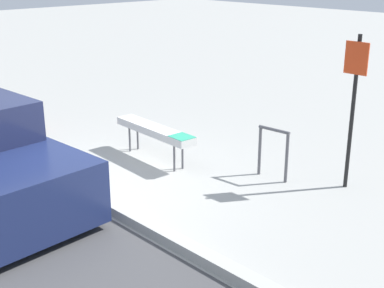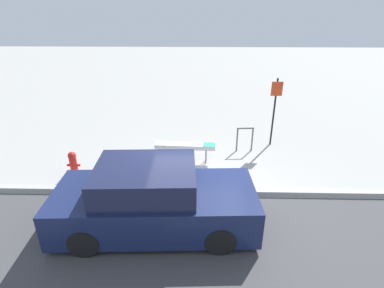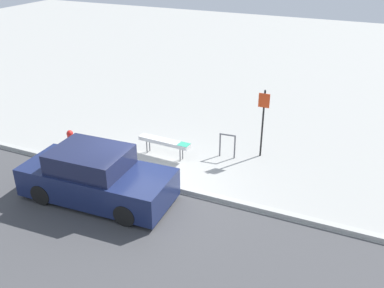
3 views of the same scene
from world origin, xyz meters
name	(u,v)px [view 1 (image 1 of 3)]	position (x,y,z in m)	size (l,w,h in m)	color
ground_plane	(83,195)	(0.00, 0.00, 0.00)	(60.00, 60.00, 0.00)	#9E9E99
curb	(83,191)	(0.00, 0.00, 0.07)	(60.00, 0.20, 0.13)	#A8A8A3
bench	(155,131)	(-0.41, 1.72, 0.52)	(1.84, 0.41, 0.60)	#515156
bike_rack	(273,148)	(1.49, 2.53, 0.50)	(0.55, 0.10, 0.83)	#515156
sign_post	(353,98)	(2.48, 3.06, 1.38)	(0.36, 0.08, 2.30)	black
fire_hydrant	(18,113)	(-3.48, 0.75, 0.41)	(0.36, 0.22, 0.77)	red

